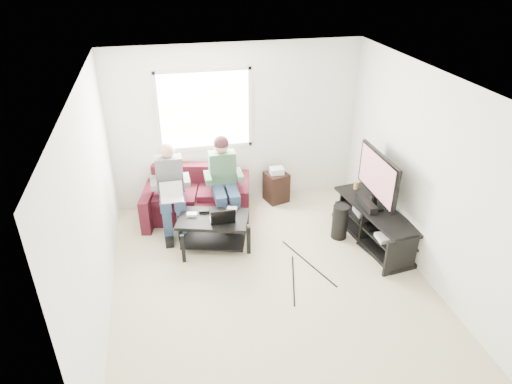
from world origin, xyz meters
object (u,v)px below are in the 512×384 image
(end_table, at_px, (276,186))
(coffee_table, at_px, (213,225))
(subwoofer, at_px, (340,222))
(sofa, at_px, (198,198))
(tv_stand, at_px, (374,226))
(tv, at_px, (378,177))

(end_table, bearing_deg, coffee_table, -137.47)
(subwoofer, relative_size, end_table, 0.86)
(subwoofer, xyz_separation_m, end_table, (-0.63, 1.27, 0.01))
(sofa, xyz_separation_m, end_table, (1.34, 0.18, -0.02))
(subwoofer, distance_m, end_table, 1.42)
(coffee_table, distance_m, end_table, 1.65)
(coffee_table, xyz_separation_m, tv_stand, (2.31, -0.34, -0.12))
(sofa, relative_size, end_table, 2.98)
(coffee_table, bearing_deg, end_table, 42.53)
(tv, distance_m, subwoofer, 0.87)
(sofa, relative_size, coffee_table, 1.65)
(coffee_table, height_order, subwoofer, subwoofer)
(sofa, xyz_separation_m, tv_stand, (2.44, -1.27, -0.06))
(end_table, bearing_deg, sofa, -172.34)
(coffee_table, xyz_separation_m, tv, (2.31, -0.24, 0.63))
(tv, bearing_deg, subwoofer, 170.15)
(sofa, distance_m, end_table, 1.36)
(tv, bearing_deg, end_table, 128.97)
(coffee_table, height_order, tv, tv)
(coffee_table, relative_size, end_table, 1.80)
(sofa, height_order, tv_stand, sofa)
(sofa, height_order, subwoofer, sofa)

